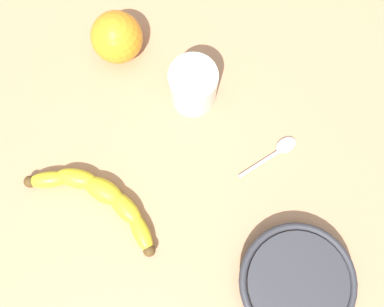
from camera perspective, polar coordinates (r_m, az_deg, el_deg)
name	(u,v)px	position (r cm, az deg, el deg)	size (l,w,h in cm)	color
wooden_tabletop	(160,168)	(71.95, -4.24, -1.97)	(120.00, 120.00, 3.00)	#AE7D57
banana	(99,198)	(69.35, -12.28, -5.78)	(16.30, 19.51, 3.58)	yellow
smoothie_glass	(193,87)	(69.36, 0.15, 8.90)	(7.68, 7.68, 9.09)	silver
ceramic_bowl	(297,282)	(69.09, 13.82, -16.34)	(17.78, 17.78, 3.74)	#2D2D33
orange_fruit	(117,37)	(73.88, -10.03, 15.06)	(8.62, 8.62, 8.62)	orange
teaspoon	(283,149)	(72.04, 12.06, 0.61)	(5.67, 10.89, 0.80)	silver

